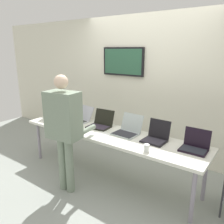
# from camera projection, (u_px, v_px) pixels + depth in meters

# --- Properties ---
(ground) EXTENTS (8.00, 8.00, 0.04)m
(ground) POSITION_uv_depth(u_px,v_px,m) (108.00, 177.00, 3.56)
(ground) COLOR #949A94
(back_wall) EXTENTS (8.00, 0.11, 2.50)m
(back_wall) POSITION_uv_depth(u_px,v_px,m) (145.00, 86.00, 4.10)
(back_wall) COLOR silver
(back_wall) RESTS_ON ground
(workbench) EXTENTS (2.91, 0.70, 0.72)m
(workbench) POSITION_uv_depth(u_px,v_px,m) (108.00, 135.00, 3.37)
(workbench) COLOR silver
(workbench) RESTS_ON ground
(equipment_box) EXTENTS (0.44, 0.31, 0.39)m
(equipment_box) POSITION_uv_depth(u_px,v_px,m) (59.00, 107.00, 4.07)
(equipment_box) COLOR gray
(equipment_box) RESTS_ON workbench
(laptop_station_0) EXTENTS (0.39, 0.41, 0.24)m
(laptop_station_0) POSITION_uv_depth(u_px,v_px,m) (80.00, 118.00, 3.87)
(laptop_station_0) COLOR #AFB0BA
(laptop_station_0) RESTS_ON workbench
(laptop_station_1) EXTENTS (0.37, 0.36, 0.25)m
(laptop_station_1) POSITION_uv_depth(u_px,v_px,m) (101.00, 123.00, 3.59)
(laptop_station_1) COLOR black
(laptop_station_1) RESTS_ON workbench
(laptop_station_2) EXTENTS (0.37, 0.38, 0.27)m
(laptop_station_2) POSITION_uv_depth(u_px,v_px,m) (128.00, 130.00, 3.29)
(laptop_station_2) COLOR #AAB4B4
(laptop_station_2) RESTS_ON workbench
(laptop_station_3) EXTENTS (0.31, 0.32, 0.27)m
(laptop_station_3) POSITION_uv_depth(u_px,v_px,m) (156.00, 136.00, 3.04)
(laptop_station_3) COLOR black
(laptop_station_3) RESTS_ON workbench
(laptop_station_4) EXTENTS (0.32, 0.27, 0.25)m
(laptop_station_4) POSITION_uv_depth(u_px,v_px,m) (195.00, 145.00, 2.76)
(laptop_station_4) COLOR black
(laptop_station_4) RESTS_ON workbench
(person) EXTENTS (0.48, 0.62, 1.61)m
(person) POSITION_uv_depth(u_px,v_px,m) (64.00, 124.00, 2.95)
(person) COLOR gray
(person) RESTS_ON ground
(coffee_mug) EXTENTS (0.07, 0.07, 0.09)m
(coffee_mug) POSITION_uv_depth(u_px,v_px,m) (147.00, 148.00, 2.72)
(coffee_mug) COLOR white
(coffee_mug) RESTS_ON workbench
(paper_sheet) EXTENTS (0.26, 0.33, 0.00)m
(paper_sheet) POSITION_uv_depth(u_px,v_px,m) (99.00, 135.00, 3.24)
(paper_sheet) COLOR white
(paper_sheet) RESTS_ON workbench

